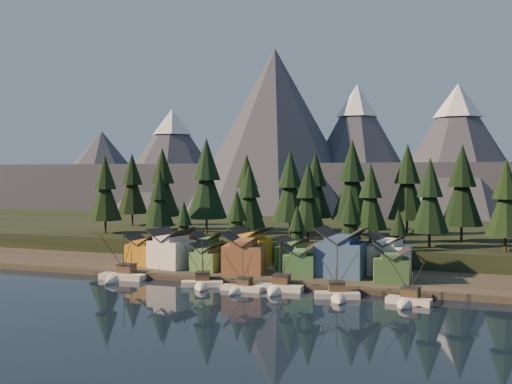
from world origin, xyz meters
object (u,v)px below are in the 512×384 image
(house_back_0, at_px, (177,243))
(house_back_1, at_px, (208,248))
(boat_4, at_px, (278,281))
(boat_6, at_px, (408,293))
(boat_3, at_px, (240,283))
(boat_5, at_px, (338,288))
(house_front_1, at_px, (171,247))
(house_front_0, at_px, (144,249))
(boat_0, at_px, (119,270))
(boat_2, at_px, (202,278))

(house_back_0, relative_size, house_back_1, 1.22)
(boat_4, bearing_deg, boat_6, -8.37)
(boat_3, relative_size, boat_5, 0.89)
(house_front_1, relative_size, house_back_0, 1.12)
(boat_6, bearing_deg, boat_3, -172.22)
(house_front_0, bearing_deg, house_front_1, -7.33)
(boat_6, distance_m, house_back_0, 68.07)
(boat_5, height_order, house_front_1, house_front_1)
(house_back_1, bearing_deg, house_back_0, 167.65)
(house_front_1, xyz_separation_m, house_back_0, (-3.53, 10.22, -0.33))
(boat_0, relative_size, house_back_1, 1.60)
(boat_0, bearing_deg, boat_6, -4.67)
(boat_0, xyz_separation_m, boat_3, (31.42, -2.47, -0.64))
(house_back_0, bearing_deg, boat_6, -34.69)
(house_back_0, bearing_deg, boat_2, -64.58)
(boat_2, distance_m, boat_6, 44.61)
(boat_3, bearing_deg, house_back_0, 140.30)
(boat_3, bearing_deg, house_back_1, 130.23)
(house_back_0, bearing_deg, boat_5, -39.67)
(boat_0, distance_m, house_back_0, 23.45)
(boat_3, xyz_separation_m, boat_5, (21.20, -0.29, 0.49))
(boat_4, bearing_deg, house_front_1, 157.17)
(house_back_0, bearing_deg, house_front_0, -132.66)
(boat_0, relative_size, boat_5, 1.12)
(boat_2, bearing_deg, boat_3, -30.32)
(boat_6, relative_size, house_back_0, 1.17)
(boat_6, xyz_separation_m, house_front_0, (-67.97, 17.24, 3.27))
(boat_2, xyz_separation_m, boat_6, (44.55, -2.42, 0.20))
(boat_5, height_order, house_back_1, boat_5)
(boat_3, distance_m, house_back_1, 29.64)
(boat_4, xyz_separation_m, house_back_1, (-25.69, 20.74, 3.43))
(boat_4, bearing_deg, boat_5, -13.22)
(boat_2, xyz_separation_m, house_back_1, (-8.30, 21.64, 3.60))
(boat_4, xyz_separation_m, house_front_0, (-40.82, 13.93, 3.31))
(boat_2, relative_size, boat_5, 0.97)
(boat_3, distance_m, boat_5, 21.21)
(boat_4, xyz_separation_m, boat_6, (27.16, -3.32, 0.04))
(boat_5, bearing_deg, house_front_0, 147.55)
(house_front_0, relative_size, house_front_1, 0.72)
(boat_3, xyz_separation_m, house_back_0, (-27.82, 25.31, 4.50))
(boat_2, distance_m, boat_3, 9.77)
(boat_3, xyz_separation_m, house_front_1, (-24.29, 15.09, 4.83))
(boat_0, height_order, boat_3, boat_0)
(boat_2, bearing_deg, boat_4, -17.81)
(boat_0, relative_size, house_front_1, 1.17)
(boat_6, bearing_deg, house_back_1, 164.61)
(house_front_0, bearing_deg, boat_3, -25.02)
(boat_0, height_order, house_back_0, boat_0)
(house_back_0, bearing_deg, house_back_1, -23.81)
(boat_5, bearing_deg, boat_3, 163.91)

